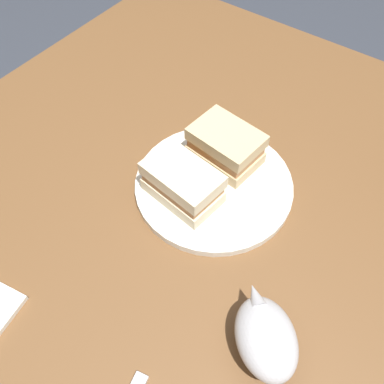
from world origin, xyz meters
name	(u,v)px	position (x,y,z in m)	size (l,w,h in m)	color
ground_plane	(180,353)	(0.00, 0.00, 0.00)	(6.00, 6.00, 0.00)	#333842
dining_table	(176,307)	(0.00, 0.00, 0.35)	(1.14, 0.96, 0.71)	brown
plate	(214,185)	(-0.09, 0.02, 0.72)	(0.25, 0.25, 0.01)	silver
sandwich_half_left	(226,146)	(-0.14, 0.01, 0.75)	(0.09, 0.12, 0.06)	#CCB284
sandwich_half_right	(183,183)	(-0.04, -0.01, 0.75)	(0.08, 0.12, 0.06)	beige
potato_wedge_front	(202,155)	(-0.12, -0.03, 0.73)	(0.04, 0.02, 0.02)	#B77F33
potato_wedge_middle	(184,163)	(-0.09, -0.04, 0.73)	(0.05, 0.02, 0.02)	#B77F33
potato_wedge_back	(178,174)	(-0.07, -0.03, 0.73)	(0.05, 0.02, 0.02)	#B77F33
gravy_boat	(265,337)	(0.08, 0.21, 0.75)	(0.12, 0.12, 0.06)	#B7B7BC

